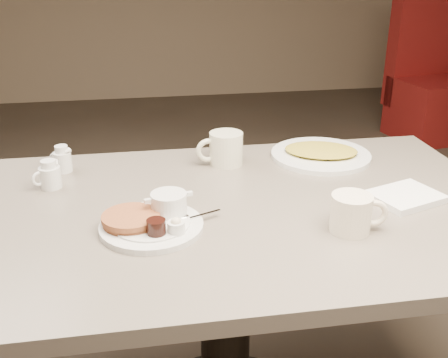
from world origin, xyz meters
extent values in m
cube|color=slate|center=(0.00, 0.00, 0.73)|extent=(1.50, 0.90, 0.04)
cylinder|color=black|center=(0.00, 0.00, 0.38)|extent=(0.14, 0.14, 0.69)
cylinder|color=silver|center=(-0.19, -0.09, 0.76)|extent=(0.30, 0.30, 0.01)
cylinder|color=silver|center=(-0.19, -0.09, 0.77)|extent=(0.22, 0.22, 0.00)
cylinder|color=#97522B|center=(-0.23, -0.08, 0.77)|extent=(0.17, 0.17, 0.01)
cylinder|color=#97522B|center=(-0.24, -0.08, 0.78)|extent=(0.17, 0.17, 0.01)
cylinder|color=silver|center=(-0.15, -0.04, 0.79)|extent=(0.11, 0.11, 0.05)
cube|color=silver|center=(-0.20, -0.06, 0.81)|extent=(0.02, 0.01, 0.01)
cube|color=silver|center=(-0.10, -0.03, 0.81)|extent=(0.02, 0.01, 0.01)
ellipsoid|color=white|center=(-0.16, -0.04, 0.81)|extent=(0.05, 0.05, 0.03)
ellipsoid|color=white|center=(-0.13, -0.05, 0.81)|extent=(0.04, 0.04, 0.02)
cylinder|color=black|center=(-0.18, -0.14, 0.78)|extent=(0.05, 0.05, 0.04)
cylinder|color=silver|center=(-0.14, -0.14, 0.78)|extent=(0.05, 0.05, 0.03)
ellipsoid|color=beige|center=(-0.14, -0.14, 0.79)|extent=(0.03, 0.03, 0.02)
cube|color=silver|center=(-0.07, -0.07, 0.77)|extent=(0.09, 0.04, 0.00)
ellipsoid|color=silver|center=(-0.11, -0.07, 0.77)|extent=(0.03, 0.03, 0.01)
cylinder|color=white|center=(0.27, -0.17, 0.80)|extent=(0.11, 0.11, 0.09)
cylinder|color=#2D2620|center=(0.27, -0.17, 0.83)|extent=(0.09, 0.09, 0.01)
torus|color=white|center=(0.32, -0.18, 0.80)|extent=(0.07, 0.03, 0.07)
cube|color=white|center=(0.48, -0.04, 0.76)|extent=(0.21, 0.19, 0.02)
cylinder|color=beige|center=(0.05, 0.29, 0.80)|extent=(0.11, 0.11, 0.10)
torus|color=beige|center=(0.00, 0.29, 0.80)|extent=(0.08, 0.02, 0.07)
cylinder|color=white|center=(-0.45, 0.20, 0.78)|extent=(0.07, 0.07, 0.06)
cylinder|color=white|center=(-0.45, 0.20, 0.82)|extent=(0.05, 0.05, 0.02)
cone|color=white|center=(-0.43, 0.21, 0.82)|extent=(0.03, 0.03, 0.02)
torus|color=white|center=(-0.48, 0.18, 0.79)|extent=(0.04, 0.03, 0.04)
cylinder|color=silver|center=(-0.43, 0.32, 0.78)|extent=(0.06, 0.06, 0.06)
cylinder|color=silver|center=(-0.43, 0.32, 0.82)|extent=(0.04, 0.04, 0.02)
cone|color=silver|center=(-0.42, 0.30, 0.82)|extent=(0.02, 0.03, 0.02)
torus|color=silver|center=(-0.46, 0.33, 0.79)|extent=(0.04, 0.03, 0.04)
cylinder|color=white|center=(0.36, 0.30, 0.76)|extent=(0.40, 0.40, 0.01)
ellipsoid|color=gold|center=(0.36, 0.30, 0.78)|extent=(0.27, 0.23, 0.02)
camera|label=1|loc=(-0.21, -1.23, 1.37)|focal=43.47mm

